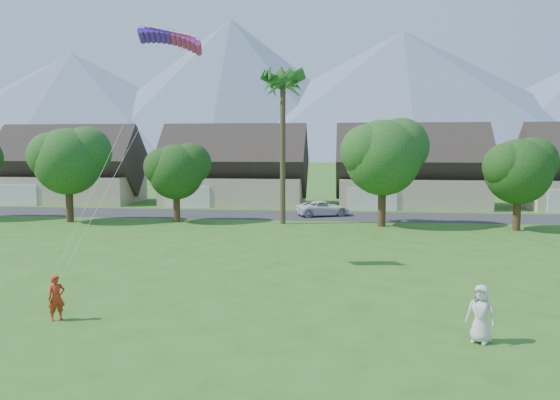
# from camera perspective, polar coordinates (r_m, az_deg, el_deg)

# --- Properties ---
(ground) EXTENTS (500.00, 500.00, 0.00)m
(ground) POSITION_cam_1_polar(r_m,az_deg,el_deg) (17.27, -4.13, -15.99)
(ground) COLOR #2D6019
(ground) RESTS_ON ground
(street) EXTENTS (90.00, 7.00, 0.01)m
(street) POSITION_cam_1_polar(r_m,az_deg,el_deg) (50.26, 3.28, -1.64)
(street) COLOR #2D2D30
(street) RESTS_ON ground
(kite_flyer) EXTENTS (0.72, 0.71, 1.67)m
(kite_flyer) POSITION_cam_1_polar(r_m,az_deg,el_deg) (21.84, -22.33, -9.45)
(kite_flyer) COLOR #B52E14
(kite_flyer) RESTS_ON ground
(watcher) EXTENTS (1.11, 0.99, 1.91)m
(watcher) POSITION_cam_1_polar(r_m,az_deg,el_deg) (19.18, 20.25, -11.10)
(watcher) COLOR silver
(watcher) RESTS_ON ground
(parked_car) EXTENTS (5.45, 4.02, 1.38)m
(parked_car) POSITION_cam_1_polar(r_m,az_deg,el_deg) (50.12, 4.49, -0.88)
(parked_car) COLOR white
(parked_car) RESTS_ON ground
(mountain_ridge) EXTENTS (540.00, 240.00, 70.00)m
(mountain_ridge) POSITION_cam_1_polar(r_m,az_deg,el_deg) (276.79, 8.49, 10.28)
(mountain_ridge) COLOR slate
(mountain_ridge) RESTS_ON ground
(houses_row) EXTENTS (72.75, 8.19, 8.86)m
(houses_row) POSITION_cam_1_polar(r_m,az_deg,el_deg) (58.88, 4.33, 2.78)
(houses_row) COLOR beige
(houses_row) RESTS_ON ground
(tree_row) EXTENTS (62.27, 6.67, 8.45)m
(tree_row) POSITION_cam_1_polar(r_m,az_deg,el_deg) (43.90, 1.32, 3.72)
(tree_row) COLOR #47301C
(tree_row) RESTS_ON ground
(fan_palm) EXTENTS (3.00, 3.00, 13.80)m
(fan_palm) POSITION_cam_1_polar(r_m,az_deg,el_deg) (44.88, 0.30, 12.60)
(fan_palm) COLOR #4C3D26
(fan_palm) RESTS_ON ground
(parafoil_kite) EXTENTS (3.29, 1.21, 0.50)m
(parafoil_kite) POSITION_cam_1_polar(r_m,az_deg,el_deg) (29.36, -11.28, 16.33)
(parafoil_kite) COLOR #4E19C1
(parafoil_kite) RESTS_ON ground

